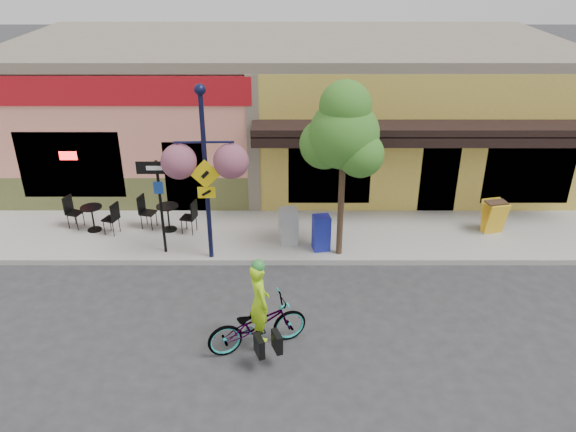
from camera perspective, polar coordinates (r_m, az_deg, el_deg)
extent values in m
plane|color=#2D2D30|center=(13.92, 0.04, -6.09)|extent=(90.00, 90.00, 0.00)
cube|color=#9E9B93|center=(15.61, 0.04, -1.91)|extent=(24.00, 3.00, 0.15)
cube|color=#A8A59E|center=(14.35, 0.04, -4.66)|extent=(24.00, 0.12, 0.15)
imported|color=maroon|center=(11.44, -3.13, -10.95)|extent=(2.19, 1.42, 1.08)
imported|color=#AAE718|center=(11.26, -2.91, -9.75)|extent=(0.60, 0.72, 1.68)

